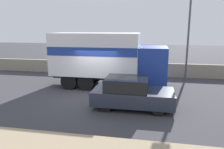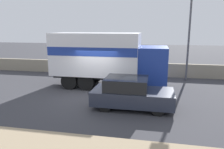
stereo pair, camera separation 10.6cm
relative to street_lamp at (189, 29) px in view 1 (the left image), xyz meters
The scene contains 5 objects.
ground_plane 8.65m from the street_lamp, 136.77° to the right, with size 80.00×80.00×0.00m, color #38383D.
stone_wall_backdrop 6.58m from the street_lamp, behind, with size 60.00×0.35×1.06m.
street_lamp is the anchor object (origin of this frame).
box_truck 6.43m from the street_lamp, 151.16° to the right, with size 7.23×2.62×3.49m.
car_hatchback 7.88m from the street_lamp, 117.49° to the right, with size 3.86×1.85×1.48m.
Camera 1 is at (3.32, -11.22, 3.82)m, focal length 35.00 mm.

